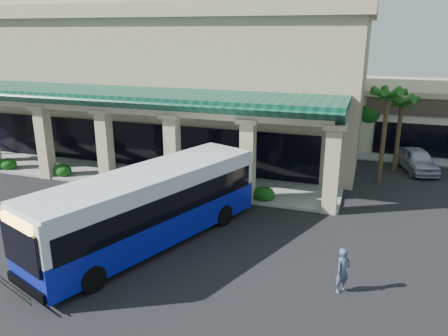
% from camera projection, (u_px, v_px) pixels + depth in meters
% --- Properties ---
extents(ground, '(110.00, 110.00, 0.00)m').
position_uv_depth(ground, '(185.00, 237.00, 20.25)').
color(ground, black).
extents(main_building, '(30.80, 14.80, 11.35)m').
position_uv_depth(main_building, '(172.00, 76.00, 35.47)').
color(main_building, tan).
rests_on(main_building, ground).
extents(arcade, '(30.00, 6.20, 5.70)m').
position_uv_depth(arcade, '(112.00, 134.00, 28.00)').
color(arcade, '#0A3D2E').
rests_on(arcade, ground).
extents(palm_0, '(2.40, 2.40, 6.60)m').
position_uv_depth(palm_0, '(384.00, 132.00, 26.60)').
color(palm_0, '#194C14').
rests_on(palm_0, ground).
extents(palm_1, '(2.40, 2.40, 5.80)m').
position_uv_depth(palm_1, '(399.00, 129.00, 29.13)').
color(palm_1, '#194C14').
rests_on(palm_1, ground).
extents(broadleaf_tree, '(2.60, 2.60, 4.81)m').
position_uv_depth(broadleaf_tree, '(368.00, 121.00, 34.41)').
color(broadleaf_tree, '#10450F').
rests_on(broadleaf_tree, ground).
extents(transit_bus, '(6.92, 12.31, 3.38)m').
position_uv_depth(transit_bus, '(150.00, 208.00, 19.21)').
color(transit_bus, '#0E18A3').
rests_on(transit_bus, ground).
extents(pedestrian, '(0.71, 0.74, 1.71)m').
position_uv_depth(pedestrian, '(343.00, 271.00, 15.78)').
color(pedestrian, '#46526E').
rests_on(pedestrian, ground).
extents(car_silver, '(3.01, 4.90, 1.56)m').
position_uv_depth(car_silver, '(417.00, 160.00, 29.76)').
color(car_silver, '#AFAFC1').
rests_on(car_silver, ground).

